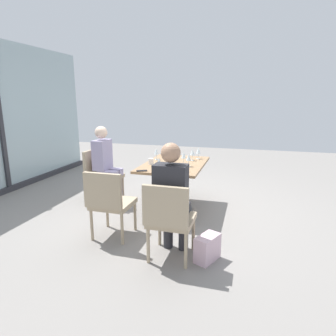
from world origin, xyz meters
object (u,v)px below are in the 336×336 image
person_near_window (106,161)px  wine_glass_2 (156,152)px  chair_side_end (169,217)px  handbag_0 (207,248)px  wine_glass_0 (166,148)px  dining_table_main (174,175)px  wine_glass_4 (189,158)px  chair_near_window (101,173)px  chair_far_left (109,200)px  wine_glass_3 (159,162)px  cell_phone_on_table (142,171)px  coffee_cup (151,161)px  wine_glass_1 (184,155)px  wine_glass_5 (192,152)px  wine_glass_6 (198,151)px  person_side_end (172,195)px

person_near_window → wine_glass_2: size_ratio=6.81×
chair_side_end → handbag_0: 0.54m
wine_glass_0 → dining_table_main: bearing=-151.9°
wine_glass_2 → wine_glass_4: 0.68m
chair_near_window → wine_glass_2: (0.19, -0.91, 0.37)m
chair_side_end → chair_far_left: (0.29, 0.83, 0.00)m
chair_side_end → person_near_window: size_ratio=0.69×
wine_glass_3 → cell_phone_on_table: 0.27m
wine_glass_3 → wine_glass_4: bearing=-40.7°
person_near_window → handbag_0: (-1.35, -1.86, -0.56)m
coffee_cup → handbag_0: (-1.18, -1.03, -0.64)m
coffee_cup → handbag_0: size_ratio=0.30×
chair_far_left → cell_phone_on_table: chair_far_left is taller
wine_glass_0 → wine_glass_4: 0.86m
wine_glass_1 → wine_glass_5: bearing=-15.0°
person_near_window → wine_glass_0: size_ratio=6.81×
wine_glass_2 → coffee_cup: (-0.36, -0.03, -0.09)m
dining_table_main → chair_side_end: bearing=-167.3°
wine_glass_3 → wine_glass_4: (0.38, -0.33, 0.00)m
chair_far_left → wine_glass_1: wine_glass_1 is taller
wine_glass_0 → wine_glass_2: bearing=169.0°
wine_glass_3 → wine_glass_5: same height
wine_glass_2 → wine_glass_3: bearing=-159.3°
wine_glass_6 → cell_phone_on_table: 1.18m
dining_table_main → chair_side_end: size_ratio=1.50×
chair_near_window → wine_glass_4: wine_glass_4 is taller
wine_glass_5 → wine_glass_6: 0.17m
chair_near_window → chair_far_left: size_ratio=1.00×
person_side_end → wine_glass_4: person_side_end is taller
person_near_window → wine_glass_0: bearing=-58.8°
chair_side_end → wine_glass_6: bearing=1.3°
coffee_cup → wine_glass_6: bearing=-45.5°
wine_glass_6 → coffee_cup: 0.85m
person_near_window → wine_glass_1: (-0.02, -1.29, 0.16)m
chair_far_left → wine_glass_3: (0.65, -0.42, 0.37)m
chair_side_end → chair_far_left: 0.88m
wine_glass_2 → cell_phone_on_table: size_ratio=1.28×
wine_glass_5 → wine_glass_2: bearing=98.6°
wine_glass_1 → chair_side_end: bearing=-172.7°
wine_glass_0 → cell_phone_on_table: bearing=179.0°
wine_glass_2 → wine_glass_4: bearing=-119.3°
wine_glass_5 → wine_glass_3: bearing=159.5°
person_near_window → wine_glass_2: 0.84m
cell_phone_on_table → wine_glass_0: bearing=-27.6°
chair_far_left → person_near_window: (1.18, 0.65, 0.20)m
dining_table_main → wine_glass_5: bearing=-39.3°
chair_near_window → person_side_end: (-1.36, -1.59, 0.20)m
wine_glass_6 → cell_phone_on_table: bearing=149.8°
wine_glass_0 → wine_glass_5: size_ratio=1.00×
dining_table_main → chair_side_end: 1.50m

